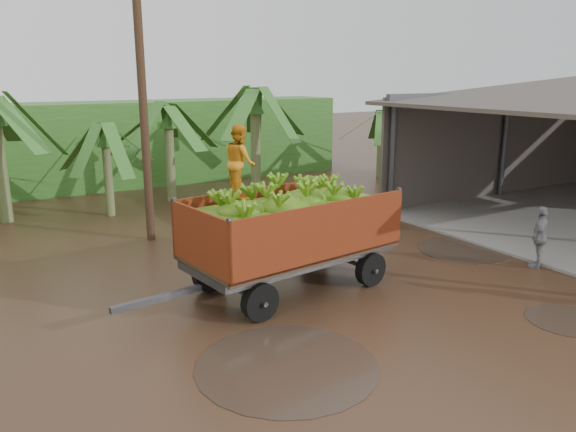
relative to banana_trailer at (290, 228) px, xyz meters
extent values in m
plane|color=black|center=(1.27, -1.48, -1.42)|extent=(100.00, 100.00, 0.00)
cube|color=#383330|center=(12.27, 4.42, 0.58)|extent=(12.00, 0.12, 4.00)
cube|color=#2D661E|center=(-0.73, 14.52, 0.38)|extent=(22.00, 3.00, 3.60)
cube|color=#47474C|center=(-3.21, -0.42, -0.85)|extent=(1.86, 0.36, 0.12)
imported|color=orange|center=(-1.06, 0.30, 1.53)|extent=(0.70, 0.84, 1.56)
imported|color=gray|center=(6.12, -1.94, -0.63)|extent=(1.00, 0.81, 1.59)
cylinder|color=#47301E|center=(-1.54, 5.43, 2.74)|extent=(0.24, 0.24, 8.32)
camera|label=1|loc=(-6.17, -10.32, 3.32)|focal=35.00mm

